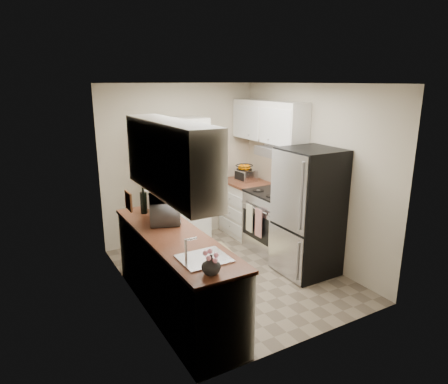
# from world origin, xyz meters

# --- Properties ---
(ground) EXTENTS (3.20, 3.20, 0.00)m
(ground) POSITION_xyz_m (0.00, 0.00, 0.00)
(ground) COLOR #7A6B56
(ground) RESTS_ON ground
(room_shell) EXTENTS (2.64, 3.24, 2.52)m
(room_shell) POSITION_xyz_m (-0.02, -0.01, 1.63)
(room_shell) COLOR #B0A38E
(room_shell) RESTS_ON ground
(pantry_cabinet) EXTENTS (0.90, 0.55, 2.00)m
(pantry_cabinet) POSITION_xyz_m (-0.20, 1.32, 1.00)
(pantry_cabinet) COLOR silver
(pantry_cabinet) RESTS_ON ground
(base_cabinet_left) EXTENTS (0.60, 2.30, 0.88)m
(base_cabinet_left) POSITION_xyz_m (-0.99, -0.43, 0.44)
(base_cabinet_left) COLOR silver
(base_cabinet_left) RESTS_ON ground
(countertop_left) EXTENTS (0.63, 2.33, 0.04)m
(countertop_left) POSITION_xyz_m (-0.99, -0.43, 0.90)
(countertop_left) COLOR brown
(countertop_left) RESTS_ON base_cabinet_left
(base_cabinet_right) EXTENTS (0.60, 0.80, 0.88)m
(base_cabinet_right) POSITION_xyz_m (0.99, 1.19, 0.44)
(base_cabinet_right) COLOR silver
(base_cabinet_right) RESTS_ON ground
(countertop_right) EXTENTS (0.63, 0.83, 0.04)m
(countertop_right) POSITION_xyz_m (0.99, 1.19, 0.90)
(countertop_right) COLOR brown
(countertop_right) RESTS_ON base_cabinet_right
(electric_range) EXTENTS (0.71, 0.78, 1.13)m
(electric_range) POSITION_xyz_m (0.97, 0.39, 0.48)
(electric_range) COLOR #B7B7BC
(electric_range) RESTS_ON ground
(refrigerator) EXTENTS (0.70, 0.72, 1.70)m
(refrigerator) POSITION_xyz_m (0.94, -0.41, 0.85)
(refrigerator) COLOR #B7B7BC
(refrigerator) RESTS_ON ground
(microwave) EXTENTS (0.49, 0.60, 0.29)m
(microwave) POSITION_xyz_m (-0.91, 0.03, 1.06)
(microwave) COLOR #B5B5BA
(microwave) RESTS_ON countertop_left
(wine_bottle) EXTENTS (0.09, 0.09, 0.34)m
(wine_bottle) POSITION_xyz_m (-1.03, 0.43, 1.09)
(wine_bottle) COLOR black
(wine_bottle) RESTS_ON countertop_left
(flower_vase) EXTENTS (0.18, 0.18, 0.18)m
(flower_vase) POSITION_xyz_m (-1.07, -1.44, 1.01)
(flower_vase) COLOR white
(flower_vase) RESTS_ON countertop_left
(cutting_board) EXTENTS (0.07, 0.22, 0.28)m
(cutting_board) POSITION_xyz_m (-0.89, 0.50, 1.06)
(cutting_board) COLOR #387B3B
(cutting_board) RESTS_ON countertop_left
(toaster_oven) EXTENTS (0.27, 0.34, 0.19)m
(toaster_oven) POSITION_xyz_m (1.00, 1.22, 1.01)
(toaster_oven) COLOR #BCBBC1
(toaster_oven) RESTS_ON countertop_right
(fruit_basket) EXTENTS (0.35, 0.35, 0.12)m
(fruit_basket) POSITION_xyz_m (0.98, 1.24, 1.17)
(fruit_basket) COLOR #FF8200
(fruit_basket) RESTS_ON toaster_oven
(kitchen_mat) EXTENTS (0.62, 0.89, 0.01)m
(kitchen_mat) POSITION_xyz_m (0.12, 0.66, 0.01)
(kitchen_mat) COLOR #CBBA84
(kitchen_mat) RESTS_ON ground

